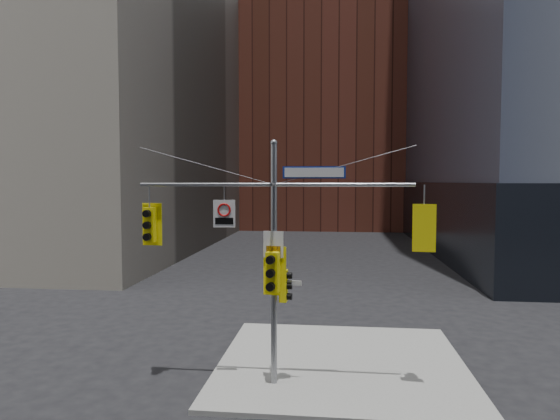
% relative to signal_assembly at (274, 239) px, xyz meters
% --- Properties ---
extents(ground, '(160.00, 160.00, 0.00)m').
position_rel_signal_assembly_xyz_m(ground, '(0.00, -1.99, -4.42)').
color(ground, black).
rests_on(ground, ground).
extents(sidewalk_corner, '(8.00, 8.00, 0.15)m').
position_rel_signal_assembly_xyz_m(sidewalk_corner, '(2.00, 2.01, -4.34)').
color(sidewalk_corner, gray).
rests_on(sidewalk_corner, ground).
extents(brick_midrise, '(26.00, 20.00, 28.00)m').
position_rel_signal_assembly_xyz_m(brick_midrise, '(0.00, 56.01, 9.58)').
color(brick_midrise, brown).
rests_on(brick_midrise, ground).
extents(signal_assembly, '(8.00, 0.80, 7.30)m').
position_rel_signal_assembly_xyz_m(signal_assembly, '(0.00, 0.00, 0.00)').
color(signal_assembly, gray).
rests_on(signal_assembly, ground).
extents(traffic_light_west_arm, '(0.61, 0.50, 1.28)m').
position_rel_signal_assembly_xyz_m(traffic_light_west_arm, '(-3.74, 0.01, 0.38)').
color(traffic_light_west_arm, '#FFED0D').
rests_on(traffic_light_west_arm, ground).
extents(traffic_light_east_arm, '(0.63, 0.54, 1.33)m').
position_rel_signal_assembly_xyz_m(traffic_light_east_arm, '(4.24, 0.00, 0.38)').
color(traffic_light_east_arm, '#FFED0D').
rests_on(traffic_light_east_arm, ground).
extents(traffic_light_pole_side, '(0.37, 0.32, 0.93)m').
position_rel_signal_assembly_xyz_m(traffic_light_pole_side, '(0.32, 0.00, -1.37)').
color(traffic_light_pole_side, '#FFED0D').
rests_on(traffic_light_pole_side, ground).
extents(traffic_light_pole_front, '(0.68, 0.60, 1.42)m').
position_rel_signal_assembly_xyz_m(traffic_light_pole_front, '(0.00, -0.27, -0.92)').
color(traffic_light_pole_front, '#FFED0D').
rests_on(traffic_light_pole_front, ground).
extents(street_sign_blade, '(1.80, 0.09, 0.35)m').
position_rel_signal_assembly_xyz_m(street_sign_blade, '(1.16, 0.00, 1.93)').
color(street_sign_blade, navy).
rests_on(street_sign_blade, ground).
extents(regulatory_sign_arm, '(0.65, 0.10, 0.81)m').
position_rel_signal_assembly_xyz_m(regulatory_sign_arm, '(-1.46, -0.02, 0.76)').
color(regulatory_sign_arm, silver).
rests_on(regulatory_sign_arm, ground).
extents(regulatory_sign_pole, '(0.59, 0.11, 0.77)m').
position_rel_signal_assembly_xyz_m(regulatory_sign_pole, '(0.00, -0.11, -0.16)').
color(regulatory_sign_pole, silver).
rests_on(regulatory_sign_pole, ground).
extents(street_blade_ew, '(0.73, 0.12, 0.15)m').
position_rel_signal_assembly_xyz_m(street_blade_ew, '(0.45, 0.01, -1.27)').
color(street_blade_ew, silver).
rests_on(street_blade_ew, ground).
extents(street_blade_ns, '(0.05, 0.77, 0.15)m').
position_rel_signal_assembly_xyz_m(street_blade_ns, '(0.00, 0.46, -1.63)').
color(street_blade_ns, '#145926').
rests_on(street_blade_ns, ground).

